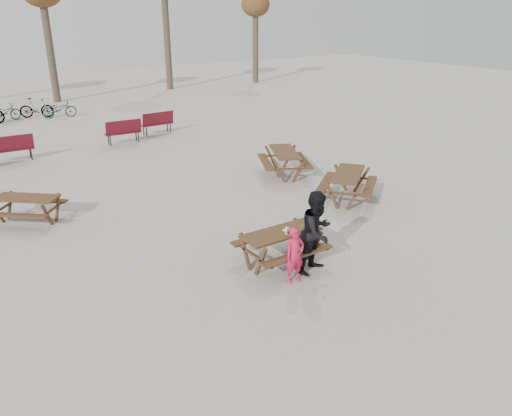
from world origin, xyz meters
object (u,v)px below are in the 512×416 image
food_tray (287,230)px  child (295,255)px  picnic_table_east (347,186)px  soda_bottle (286,231)px  picnic_table_far (285,163)px  adult (317,232)px  picnic_table_north (28,209)px  main_picnic_table (281,239)px

food_tray → child: (-0.38, -0.76, -0.19)m
child → picnic_table_east: 5.20m
soda_bottle → picnic_table_far: (3.91, 5.27, -0.42)m
child → picnic_table_east: bearing=36.9°
adult → picnic_table_east: (3.60, 2.83, -0.50)m
adult → picnic_table_far: 6.78m
child → adult: adult is taller
picnic_table_east → child: bearing=176.4°
picnic_table_north → soda_bottle: bearing=-13.3°
child → adult: bearing=12.1°
soda_bottle → food_tray: bearing=45.4°
soda_bottle → picnic_table_east: soda_bottle is taller
adult → picnic_table_east: 4.61m
picnic_table_east → picnic_table_far: 2.96m
main_picnic_table → child: 0.84m
soda_bottle → picnic_table_north: soda_bottle is taller
food_tray → soda_bottle: soda_bottle is taller
main_picnic_table → child: (-0.24, -0.81, 0.02)m
soda_bottle → adult: adult is taller
child → picnic_table_far: child is taller
main_picnic_table → picnic_table_north: main_picnic_table is taller
food_tray → child: child is taller
picnic_table_east → picnic_table_north: picnic_table_east is taller
child → picnic_table_east: size_ratio=0.63×
main_picnic_table → adult: 0.88m
soda_bottle → picnic_table_north: size_ratio=0.10×
soda_bottle → main_picnic_table: bearing=93.9°
soda_bottle → picnic_table_far: soda_bottle is taller
soda_bottle → picnic_table_north: 7.21m
picnic_table_east → main_picnic_table: bearing=169.7°
child → picnic_table_far: size_ratio=0.62×
soda_bottle → adult: (0.43, -0.52, 0.07)m
main_picnic_table → picnic_table_east: picnic_table_east is taller
adult → picnic_table_far: (3.48, 5.79, -0.49)m
main_picnic_table → picnic_table_north: (-4.23, 5.64, -0.23)m
soda_bottle → child: child is taller
adult → picnic_table_north: adult is taller
food_tray → adult: adult is taller
soda_bottle → picnic_table_east: size_ratio=0.09×
food_tray → picnic_table_north: size_ratio=0.11×
food_tray → child: 0.87m
soda_bottle → picnic_table_far: bearing=53.5°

